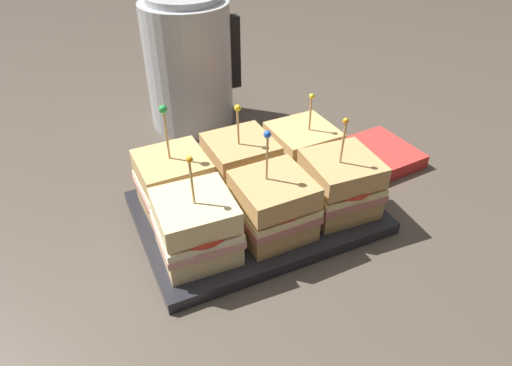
{
  "coord_description": "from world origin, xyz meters",
  "views": [
    {
      "loc": [
        -0.23,
        -0.49,
        0.46
      ],
      "look_at": [
        0.0,
        0.0,
        0.06
      ],
      "focal_mm": 32.0,
      "sensor_mm": 36.0,
      "label": 1
    }
  ],
  "objects_px": {
    "sandwich_back_left": "(174,183)",
    "sandwich_back_right": "(302,151)",
    "sandwich_front_right": "(340,184)",
    "kettle_steel": "(189,63)",
    "sandwich_front_center": "(274,206)",
    "napkin_stack": "(376,155)",
    "sandwich_front_left": "(196,227)",
    "serving_platter": "(256,212)",
    "sandwich_back_center": "(239,165)"
  },
  "relations": [
    {
      "from": "sandwich_back_left",
      "to": "sandwich_back_right",
      "type": "distance_m",
      "value": 0.22
    },
    {
      "from": "sandwich_front_right",
      "to": "kettle_steel",
      "type": "bearing_deg",
      "value": 103.83
    },
    {
      "from": "sandwich_front_right",
      "to": "sandwich_back_left",
      "type": "relative_size",
      "value": 0.93
    },
    {
      "from": "sandwich_front_center",
      "to": "napkin_stack",
      "type": "height_order",
      "value": "sandwich_front_center"
    },
    {
      "from": "kettle_steel",
      "to": "napkin_stack",
      "type": "xyz_separation_m",
      "value": [
        0.25,
        -0.29,
        -0.11
      ]
    },
    {
      "from": "sandwich_front_center",
      "to": "sandwich_front_right",
      "type": "height_order",
      "value": "sandwich_front_center"
    },
    {
      "from": "sandwich_front_right",
      "to": "sandwich_front_left",
      "type": "bearing_deg",
      "value": -179.93
    },
    {
      "from": "napkin_stack",
      "to": "sandwich_front_right",
      "type": "bearing_deg",
      "value": -146.01
    },
    {
      "from": "serving_platter",
      "to": "sandwich_back_left",
      "type": "distance_m",
      "value": 0.13
    },
    {
      "from": "sandwich_front_center",
      "to": "kettle_steel",
      "type": "relative_size",
      "value": 0.59
    },
    {
      "from": "sandwich_back_center",
      "to": "napkin_stack",
      "type": "height_order",
      "value": "sandwich_back_center"
    },
    {
      "from": "kettle_steel",
      "to": "sandwich_front_center",
      "type": "bearing_deg",
      "value": -91.95
    },
    {
      "from": "kettle_steel",
      "to": "napkin_stack",
      "type": "distance_m",
      "value": 0.4
    },
    {
      "from": "sandwich_back_right",
      "to": "sandwich_back_left",
      "type": "bearing_deg",
      "value": -179.8
    },
    {
      "from": "sandwich_front_right",
      "to": "sandwich_back_left",
      "type": "distance_m",
      "value": 0.24
    },
    {
      "from": "sandwich_back_right",
      "to": "serving_platter",
      "type": "bearing_deg",
      "value": -153.62
    },
    {
      "from": "sandwich_back_right",
      "to": "kettle_steel",
      "type": "height_order",
      "value": "kettle_steel"
    },
    {
      "from": "serving_platter",
      "to": "sandwich_back_center",
      "type": "height_order",
      "value": "sandwich_back_center"
    },
    {
      "from": "sandwich_front_left",
      "to": "kettle_steel",
      "type": "distance_m",
      "value": 0.42
    },
    {
      "from": "serving_platter",
      "to": "kettle_steel",
      "type": "xyz_separation_m",
      "value": [
        0.02,
        0.34,
        0.11
      ]
    },
    {
      "from": "sandwich_back_left",
      "to": "kettle_steel",
      "type": "xyz_separation_m",
      "value": [
        0.12,
        0.29,
        0.06
      ]
    },
    {
      "from": "sandwich_front_left",
      "to": "kettle_steel",
      "type": "height_order",
      "value": "kettle_steel"
    },
    {
      "from": "sandwich_back_center",
      "to": "kettle_steel",
      "type": "relative_size",
      "value": 0.56
    },
    {
      "from": "sandwich_front_left",
      "to": "sandwich_front_center",
      "type": "bearing_deg",
      "value": -1.67
    },
    {
      "from": "sandwich_back_right",
      "to": "sandwich_front_left",
      "type": "bearing_deg",
      "value": -154.02
    },
    {
      "from": "sandwich_front_center",
      "to": "napkin_stack",
      "type": "bearing_deg",
      "value": 22.1
    },
    {
      "from": "sandwich_back_center",
      "to": "sandwich_front_center",
      "type": "bearing_deg",
      "value": -88.04
    },
    {
      "from": "napkin_stack",
      "to": "kettle_steel",
      "type": "bearing_deg",
      "value": 130.84
    },
    {
      "from": "sandwich_front_center",
      "to": "sandwich_back_right",
      "type": "distance_m",
      "value": 0.15
    },
    {
      "from": "sandwich_back_center",
      "to": "napkin_stack",
      "type": "relative_size",
      "value": 1.1
    },
    {
      "from": "sandwich_front_left",
      "to": "kettle_steel",
      "type": "bearing_deg",
      "value": 72.26
    },
    {
      "from": "sandwich_back_left",
      "to": "serving_platter",
      "type": "bearing_deg",
      "value": -26.19
    },
    {
      "from": "sandwich_front_left",
      "to": "sandwich_front_center",
      "type": "height_order",
      "value": "sandwich_front_center"
    },
    {
      "from": "kettle_steel",
      "to": "sandwich_front_left",
      "type": "bearing_deg",
      "value": -107.74
    },
    {
      "from": "serving_platter",
      "to": "sandwich_front_right",
      "type": "bearing_deg",
      "value": -25.22
    },
    {
      "from": "sandwich_front_right",
      "to": "sandwich_back_center",
      "type": "relative_size",
      "value": 1.04
    },
    {
      "from": "sandwich_front_center",
      "to": "sandwich_back_center",
      "type": "bearing_deg",
      "value": 91.96
    },
    {
      "from": "serving_platter",
      "to": "sandwich_back_right",
      "type": "bearing_deg",
      "value": 26.38
    },
    {
      "from": "kettle_steel",
      "to": "napkin_stack",
      "type": "height_order",
      "value": "kettle_steel"
    },
    {
      "from": "sandwich_back_left",
      "to": "napkin_stack",
      "type": "xyz_separation_m",
      "value": [
        0.37,
        -0.0,
        -0.05
      ]
    },
    {
      "from": "sandwich_front_left",
      "to": "sandwich_back_center",
      "type": "distance_m",
      "value": 0.15
    },
    {
      "from": "serving_platter",
      "to": "kettle_steel",
      "type": "relative_size",
      "value": 1.29
    },
    {
      "from": "sandwich_front_right",
      "to": "kettle_steel",
      "type": "height_order",
      "value": "kettle_steel"
    },
    {
      "from": "sandwich_back_left",
      "to": "sandwich_back_center",
      "type": "relative_size",
      "value": 1.12
    },
    {
      "from": "sandwich_front_right",
      "to": "sandwich_back_right",
      "type": "xyz_separation_m",
      "value": [
        -0.0,
        0.11,
        -0.0
      ]
    },
    {
      "from": "sandwich_back_center",
      "to": "napkin_stack",
      "type": "bearing_deg",
      "value": -1.19
    },
    {
      "from": "sandwich_back_right",
      "to": "sandwich_back_center",
      "type": "bearing_deg",
      "value": 178.8
    },
    {
      "from": "sandwich_front_left",
      "to": "sandwich_back_left",
      "type": "xyz_separation_m",
      "value": [
        0.0,
        0.11,
        0.0
      ]
    },
    {
      "from": "kettle_steel",
      "to": "sandwich_front_right",
      "type": "bearing_deg",
      "value": -76.17
    },
    {
      "from": "kettle_steel",
      "to": "napkin_stack",
      "type": "relative_size",
      "value": 1.98
    }
  ]
}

